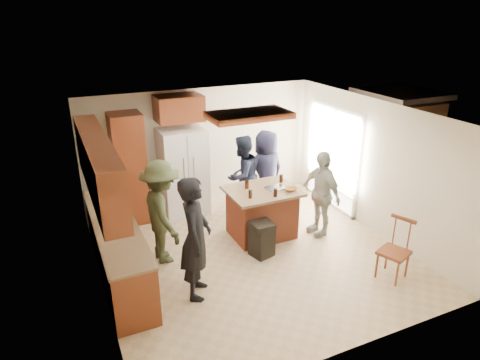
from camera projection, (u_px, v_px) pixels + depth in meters
name	position (u px, v px, depth m)	size (l,w,h in m)	color
room_shell	(387.00, 149.00, 10.19)	(8.00, 5.20, 5.00)	tan
person_front_left	(195.00, 238.00, 6.12)	(0.69, 0.50, 1.88)	black
person_behind_left	(242.00, 176.00, 8.69)	(0.81, 0.50, 1.67)	#181D30
person_behind_right	(266.00, 171.00, 8.82)	(0.85, 0.55, 1.73)	black
person_side_right	(321.00, 193.00, 7.89)	(0.96, 0.49, 1.64)	#9B9C94
person_counter	(162.00, 212.00, 7.01)	(1.15, 0.53, 1.78)	#333B22
left_cabinetry	(111.00, 221.00, 6.57)	(0.64, 3.00, 2.30)	maroon
back_wall_units	(142.00, 154.00, 8.28)	(1.80, 0.60, 2.45)	maroon
refrigerator	(183.00, 172.00, 8.69)	(0.90, 0.76, 1.80)	white
kitchen_island	(262.00, 212.00, 7.94)	(1.28, 1.03, 0.93)	brown
island_items	(276.00, 188.00, 7.74)	(0.98, 0.62, 0.15)	silver
trash_bin	(262.00, 239.00, 7.34)	(0.42, 0.42, 0.63)	black
spindle_chair	(394.00, 252.00, 6.69)	(0.54, 0.54, 0.99)	maroon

